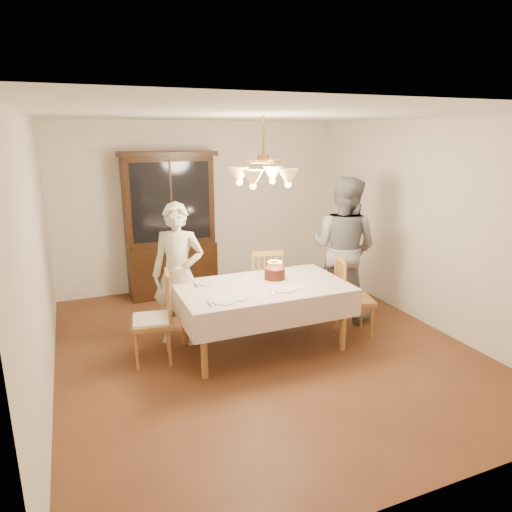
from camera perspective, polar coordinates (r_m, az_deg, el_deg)
name	(u,v)px	position (r m, az deg, el deg)	size (l,w,h in m)	color
ground	(262,347)	(5.44, 0.82, -11.25)	(5.00, 5.00, 0.00)	#512A17
room_shell	(263,213)	(4.94, 0.89, 5.39)	(5.00, 5.00, 5.00)	white
dining_table	(263,292)	(5.17, 0.85, -4.46)	(1.90, 1.10, 0.76)	brown
china_hutch	(170,227)	(7.01, -10.68, 3.54)	(1.38, 0.54, 2.16)	black
chair_far_side	(264,289)	(5.99, 1.06, -4.12)	(0.52, 0.50, 1.00)	brown
chair_left_end	(152,322)	(5.08, -12.82, -8.00)	(0.48, 0.49, 1.00)	brown
chair_right_end	(353,300)	(5.72, 12.04, -5.42)	(0.52, 0.54, 1.00)	brown
elderly_woman	(178,274)	(5.35, -9.68, -2.29)	(0.61, 0.40, 1.67)	beige
adult_in_grey	(343,248)	(6.16, 10.88, 0.99)	(0.92, 0.71, 1.88)	slate
birthday_cake	(275,274)	(5.32, 2.34, -2.27)	(0.30, 0.30, 0.23)	white
place_setting_near_left	(226,301)	(4.67, -3.82, -5.63)	(0.38, 0.23, 0.02)	white
place_setting_near_right	(286,289)	(5.00, 3.73, -4.18)	(0.38, 0.23, 0.02)	white
place_setting_far_left	(210,283)	(5.22, -5.72, -3.38)	(0.38, 0.23, 0.02)	white
chandelier	(263,176)	(4.89, 0.91, 9.96)	(0.62, 0.62, 0.73)	#BF8C3F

